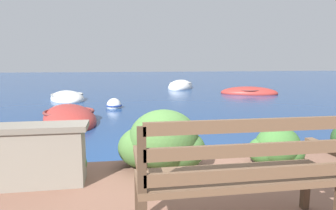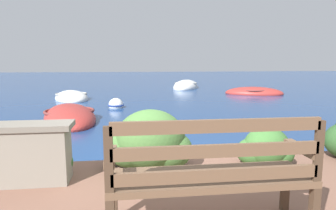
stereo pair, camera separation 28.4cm
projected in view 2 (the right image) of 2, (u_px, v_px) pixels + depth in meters
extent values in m
plane|color=navy|center=(161.00, 173.00, 4.15)|extent=(80.00, 80.00, 0.00)
cube|color=#433123|center=(114.00, 199.00, 2.45)|extent=(0.06, 0.06, 0.40)
cube|color=#433123|center=(285.00, 189.00, 2.64)|extent=(0.06, 0.06, 0.40)
cube|color=brown|center=(210.00, 178.00, 2.31)|extent=(1.55, 0.48, 0.05)
cube|color=brown|center=(218.00, 175.00, 2.08)|extent=(1.47, 0.04, 0.09)
cube|color=brown|center=(218.00, 151.00, 2.06)|extent=(1.47, 0.04, 0.09)
cube|color=brown|center=(219.00, 126.00, 2.03)|extent=(1.47, 0.04, 0.09)
cube|color=#433123|center=(109.00, 160.00, 1.97)|extent=(0.06, 0.04, 0.45)
cube|color=#433123|center=(319.00, 151.00, 2.16)|extent=(0.06, 0.04, 0.45)
cube|color=brown|center=(111.00, 156.00, 2.18)|extent=(0.07, 0.43, 0.05)
cube|color=brown|center=(302.00, 149.00, 2.37)|extent=(0.07, 0.43, 0.05)
ellipsoid|color=#38662D|center=(42.00, 155.00, 3.44)|extent=(0.58, 0.52, 0.49)
ellipsoid|color=#38662D|center=(30.00, 161.00, 3.48)|extent=(0.43, 0.39, 0.35)
ellipsoid|color=#38662D|center=(55.00, 163.00, 3.44)|extent=(0.40, 0.36, 0.32)
ellipsoid|color=#426B33|center=(151.00, 139.00, 3.69)|extent=(0.86, 0.78, 0.73)
ellipsoid|color=#426B33|center=(131.00, 147.00, 3.74)|extent=(0.65, 0.58, 0.52)
ellipsoid|color=#426B33|center=(168.00, 149.00, 3.69)|extent=(0.60, 0.54, 0.47)
ellipsoid|color=#38662D|center=(267.00, 146.00, 3.79)|extent=(0.58, 0.52, 0.49)
ellipsoid|color=#38662D|center=(253.00, 151.00, 3.83)|extent=(0.43, 0.39, 0.35)
ellipsoid|color=#38662D|center=(278.00, 153.00, 3.80)|extent=(0.41, 0.36, 0.32)
ellipsoid|color=#9E2D28|center=(70.00, 118.00, 7.90)|extent=(2.01, 3.28, 0.67)
torus|color=brown|center=(69.00, 111.00, 7.87)|extent=(1.57, 1.57, 0.07)
cube|color=#846647|center=(71.00, 115.00, 7.45)|extent=(1.03, 0.37, 0.04)
cube|color=#846647|center=(69.00, 110.00, 8.23)|extent=(1.03, 0.37, 0.04)
ellipsoid|color=silver|center=(72.00, 98.00, 12.10)|extent=(1.92, 2.55, 0.64)
torus|color=gray|center=(71.00, 94.00, 12.07)|extent=(1.59, 1.59, 0.07)
cube|color=#846647|center=(73.00, 96.00, 11.78)|extent=(0.97, 0.44, 0.04)
cube|color=#846647|center=(70.00, 94.00, 12.33)|extent=(0.97, 0.44, 0.04)
ellipsoid|color=#9E2D28|center=(254.00, 93.00, 14.02)|extent=(2.92, 2.13, 0.61)
torus|color=brown|center=(254.00, 90.00, 14.00)|extent=(1.66, 1.66, 0.07)
cube|color=#846647|center=(263.00, 91.00, 13.92)|extent=(0.47, 1.01, 0.04)
cube|color=#846647|center=(247.00, 90.00, 14.08)|extent=(0.47, 1.01, 0.04)
ellipsoid|color=silver|center=(186.00, 87.00, 17.12)|extent=(2.35, 3.27, 0.84)
torus|color=gray|center=(186.00, 83.00, 17.09)|extent=(1.67, 1.67, 0.07)
cube|color=#846647|center=(184.00, 84.00, 16.66)|extent=(0.98, 0.51, 0.04)
cube|color=#846647|center=(187.00, 83.00, 17.45)|extent=(0.98, 0.51, 0.04)
sphere|color=white|center=(116.00, 105.00, 9.96)|extent=(0.48, 0.48, 0.48)
torus|color=navy|center=(116.00, 105.00, 9.96)|extent=(0.53, 0.53, 0.06)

